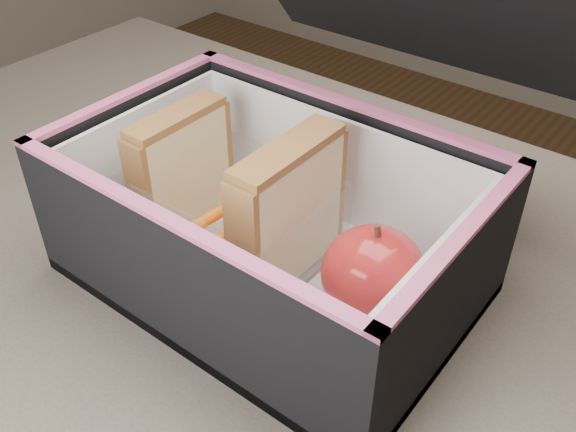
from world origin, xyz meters
TOP-DOWN VIEW (x-y plane):
  - kitchen_table at (0.00, 0.00)m, footprint 1.20×0.80m
  - lunch_bag at (-0.04, 0.06)m, footprint 0.32×0.34m
  - plastic_tub at (-0.08, 0.06)m, footprint 0.16×0.11m
  - sandwich_left at (-0.14, 0.06)m, footprint 0.03×0.09m
  - sandwich_right at (-0.03, 0.06)m, footprint 0.03×0.10m
  - carrot_sticks at (-0.08, 0.05)m, footprint 0.04×0.14m
  - paper_napkin at (0.05, 0.05)m, footprint 0.09×0.09m
  - red_apple at (0.05, 0.05)m, footprint 0.10×0.10m

SIDE VIEW (x-z plane):
  - kitchen_table at x=0.00m, z-range 0.28..1.03m
  - paper_napkin at x=0.05m, z-range 0.76..0.77m
  - carrot_sticks at x=-0.08m, z-range 0.77..0.80m
  - plastic_tub at x=-0.08m, z-range 0.76..0.83m
  - red_apple at x=0.05m, z-range 0.77..0.85m
  - lunch_bag at x=-0.04m, z-range 0.68..0.96m
  - sandwich_left at x=-0.14m, z-range 0.77..0.87m
  - sandwich_right at x=-0.03m, z-range 0.77..0.88m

